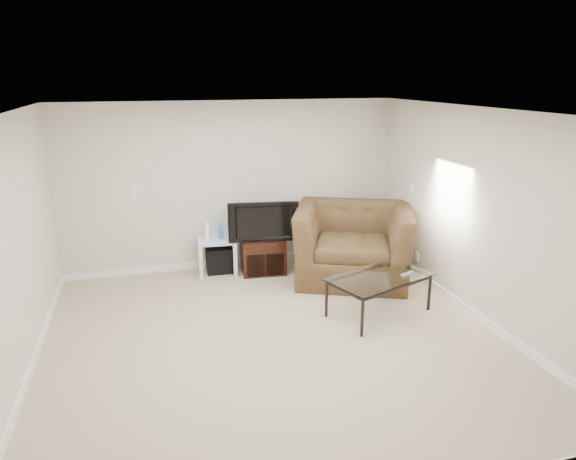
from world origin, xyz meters
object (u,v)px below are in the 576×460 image
object	(u,v)px
tv_stand	(263,256)
coffee_table	(379,295)
television	(263,220)
subwoofer	(219,259)
side_table	(217,255)
recliner	(353,231)

from	to	relation	value
tv_stand	coffee_table	world-z (taller)	tv_stand
television	subwoofer	bearing A→B (deg)	164.66
tv_stand	side_table	xyz separation A→B (m)	(-0.65, 0.23, 0.00)
subwoofer	recliner	distance (m)	2.05
tv_stand	recliner	distance (m)	1.39
television	recliner	world-z (taller)	recliner
tv_stand	subwoofer	bearing A→B (deg)	162.66
tv_stand	subwoofer	xyz separation A→B (m)	(-0.62, 0.25, -0.08)
tv_stand	side_table	distance (m)	0.69
coffee_table	side_table	bearing A→B (deg)	131.04
tv_stand	side_table	size ratio (longest dim) A/B	1.15
subwoofer	coffee_table	size ratio (longest dim) A/B	0.31
subwoofer	recliner	world-z (taller)	recliner
side_table	tv_stand	bearing A→B (deg)	-19.37
tv_stand	coffee_table	xyz separation A→B (m)	(1.06, -1.73, -0.02)
tv_stand	coffee_table	size ratio (longest dim) A/B	0.51
tv_stand	coffee_table	distance (m)	2.03
side_table	recliner	distance (m)	2.06
tv_stand	subwoofer	distance (m)	0.67
tv_stand	side_table	world-z (taller)	side_table
coffee_table	recliner	bearing A→B (deg)	83.00
recliner	coffee_table	xyz separation A→B (m)	(-0.15, -1.20, -0.46)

